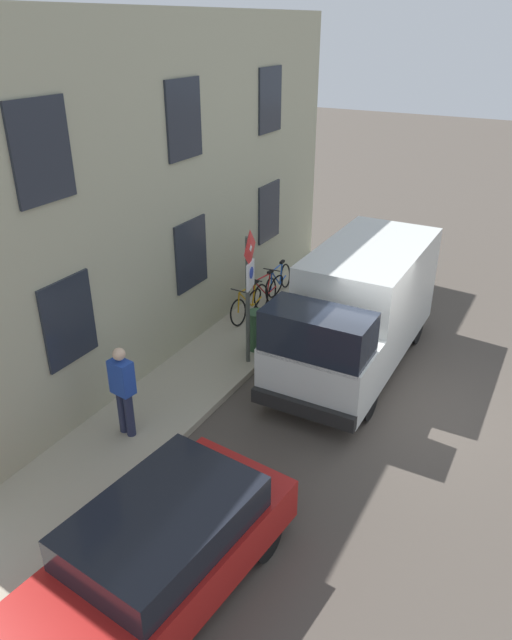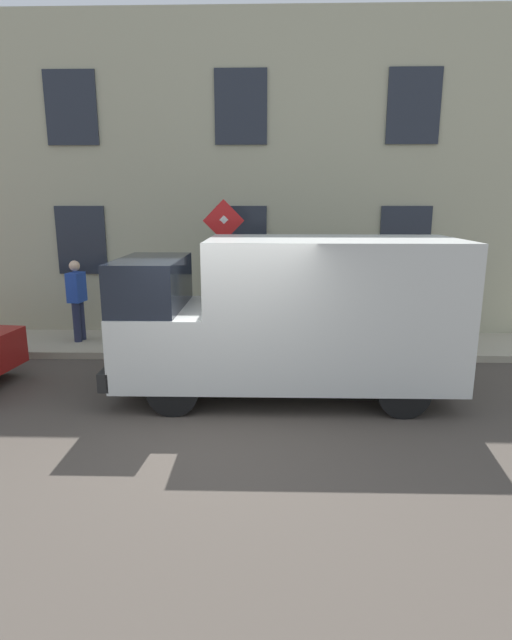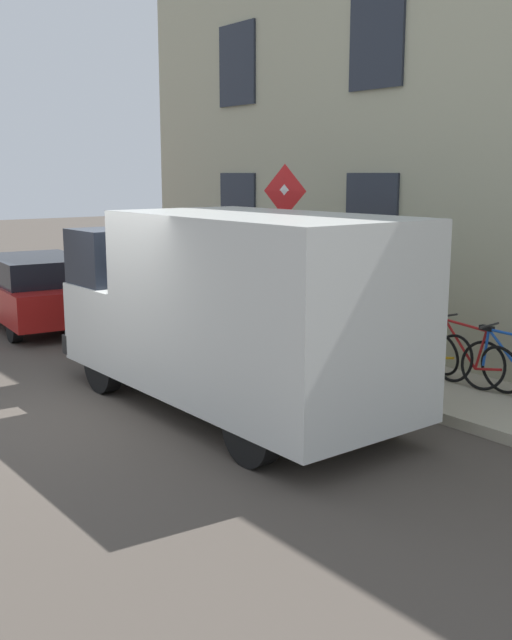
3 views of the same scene
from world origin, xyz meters
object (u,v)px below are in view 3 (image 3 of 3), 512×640
object	(u,v)px
pedestrian	(205,274)
bicycle_red	(470,358)
sign_post_stacked	(285,235)
parked_hatchback	(36,289)
bicycle_orange	(425,348)
litter_bin	(316,336)
delivery_van	(230,307)

from	to	relation	value
pedestrian	bicycle_red	bearing A→B (deg)	-168.46
sign_post_stacked	pedestrian	size ratio (longest dim) A/B	1.65
parked_hatchback	bicycle_orange	size ratio (longest dim) A/B	2.42
parked_hatchback	pedestrian	xyz separation A→B (m)	(2.46, -2.28, 0.34)
sign_post_stacked	bicycle_red	size ratio (longest dim) A/B	1.65
bicycle_red	litter_bin	bearing A→B (deg)	29.08
delivery_van	sign_post_stacked	bearing A→B (deg)	-57.23
bicycle_red	pedestrian	bearing A→B (deg)	8.76
delivery_van	litter_bin	xyz separation A→B (m)	(2.05, 0.67, -0.74)
delivery_van	bicycle_red	distance (m)	3.37
bicycle_red	bicycle_orange	distance (m)	0.77
delivery_van	pedestrian	world-z (taller)	delivery_van
sign_post_stacked	bicycle_orange	size ratio (longest dim) A/B	1.65
sign_post_stacked	bicycle_orange	bearing A→B (deg)	-60.66
delivery_van	bicycle_red	world-z (taller)	delivery_van
parked_hatchback	pedestrian	world-z (taller)	pedestrian
litter_bin	sign_post_stacked	bearing A→B (deg)	103.47
delivery_van	litter_bin	world-z (taller)	delivery_van
sign_post_stacked	bicycle_orange	xyz separation A→B (m)	(1.05, -1.87, -1.54)
litter_bin	bicycle_red	bearing A→B (deg)	-66.12
bicycle_red	litter_bin	xyz separation A→B (m)	(-0.91, 2.06, 0.08)
bicycle_red	pedestrian	size ratio (longest dim) A/B	1.00
pedestrian	litter_bin	world-z (taller)	pedestrian
parked_hatchback	bicycle_red	world-z (taller)	parked_hatchback
bicycle_red	delivery_van	bearing A→B (deg)	70.01
sign_post_stacked	bicycle_red	world-z (taller)	sign_post_stacked
parked_hatchback	sign_post_stacked	bearing A→B (deg)	-156.37
parked_hatchback	pedestrian	size ratio (longest dim) A/B	2.42
sign_post_stacked	parked_hatchback	world-z (taller)	sign_post_stacked
parked_hatchback	bicycle_red	size ratio (longest dim) A/B	2.42
parked_hatchback	bicycle_red	bearing A→B (deg)	-155.12
parked_hatchback	litter_bin	xyz separation A→B (m)	(1.91, -6.04, -0.14)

